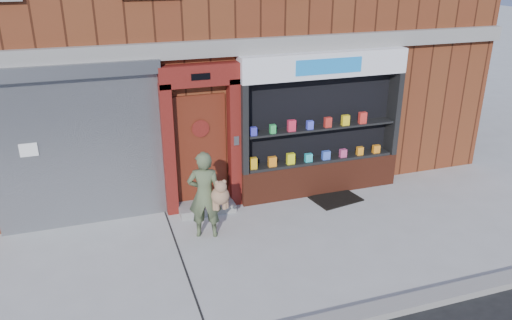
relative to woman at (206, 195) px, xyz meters
name	(u,v)px	position (x,y,z in m)	size (l,w,h in m)	color
ground	(271,247)	(0.95, -0.74, -0.82)	(80.00, 80.00, 0.00)	#9E9E99
shutter_bay	(76,138)	(-2.05, 1.18, 0.90)	(3.10, 0.30, 3.04)	gray
red_door_bay	(202,139)	(0.20, 1.12, 0.64)	(1.52, 0.58, 2.90)	#56120E
pharmacy_bay	(321,131)	(2.69, 1.07, 0.55)	(3.50, 0.41, 3.00)	maroon
woman	(206,195)	(0.00, 0.00, 0.00)	(0.74, 0.60, 1.62)	#4C593A
doormat	(336,199)	(2.88, 0.57, -0.81)	(0.97, 0.68, 0.02)	black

